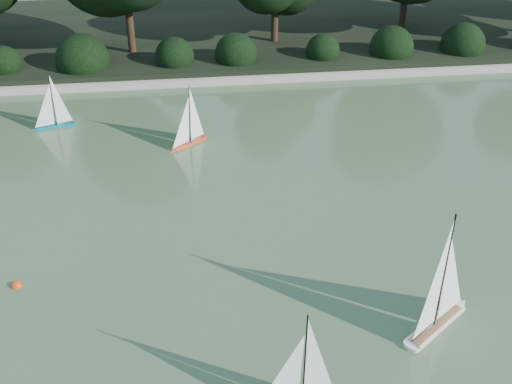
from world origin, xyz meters
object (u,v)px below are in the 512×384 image
at_px(sailboat_teal, 51,119).
at_px(sailboat_orange, 186,136).
at_px(sailboat_white_b, 443,306).
at_px(race_buoy, 17,286).

bearing_deg(sailboat_teal, sailboat_orange, -23.41).
xyz_separation_m(sailboat_white_b, sailboat_orange, (-3.22, 5.82, -0.08)).
relative_size(sailboat_orange, race_buoy, 8.51).
xyz_separation_m(sailboat_white_b, sailboat_teal, (-6.11, 7.07, -0.09)).
distance_m(sailboat_teal, race_buoy, 5.56).
height_order(sailboat_orange, race_buoy, sailboat_orange).
bearing_deg(sailboat_orange, sailboat_teal, 156.59).
xyz_separation_m(sailboat_white_b, race_buoy, (-5.83, 1.52, -0.30)).
height_order(sailboat_white_b, sailboat_teal, sailboat_white_b).
xyz_separation_m(sailboat_teal, race_buoy, (0.28, -5.54, -0.21)).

